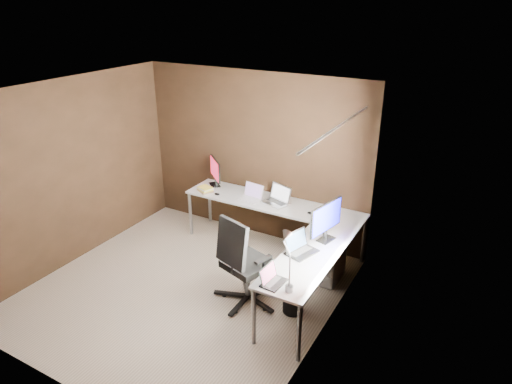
# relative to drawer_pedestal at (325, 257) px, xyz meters

# --- Properties ---
(room) EXTENTS (3.60, 3.60, 2.50)m
(room) POSITION_rel_drawer_pedestal_xyz_m (-1.09, -1.08, 0.98)
(room) COLOR #C3B097
(room) RESTS_ON ground
(desk) EXTENTS (2.65, 2.25, 0.73)m
(desk) POSITION_rel_drawer_pedestal_xyz_m (-0.59, -0.11, 0.38)
(desk) COLOR silver
(desk) RESTS_ON ground
(drawer_pedestal) EXTENTS (0.42, 0.50, 0.60)m
(drawer_pedestal) POSITION_rel_drawer_pedestal_xyz_m (0.00, 0.00, 0.00)
(drawer_pedestal) COLOR silver
(drawer_pedestal) RESTS_ON ground
(monitor_left) EXTENTS (0.38, 0.35, 0.43)m
(monitor_left) POSITION_rel_drawer_pedestal_xyz_m (-2.02, 0.48, 0.67)
(monitor_left) COLOR black
(monitor_left) RESTS_ON desk
(monitor_right) EXTENTS (0.19, 0.58, 0.48)m
(monitor_right) POSITION_rel_drawer_pedestal_xyz_m (0.09, -0.30, 0.70)
(monitor_right) COLOR black
(monitor_right) RESTS_ON desk
(laptop_white) EXTENTS (0.34, 0.27, 0.21)m
(laptop_white) POSITION_rel_drawer_pedestal_xyz_m (-1.28, 0.31, 0.48)
(laptop_white) COLOR silver
(laptop_white) RESTS_ON desk
(laptop_silver) EXTENTS (0.44, 0.37, 0.25)m
(laptop_silver) POSITION_rel_drawer_pedestal_xyz_m (-0.90, 0.38, 0.48)
(laptop_silver) COLOR silver
(laptop_silver) RESTS_ON desk
(laptop_black_big) EXTENTS (0.35, 0.41, 0.24)m
(laptop_black_big) POSITION_rel_drawer_pedestal_xyz_m (-0.06, -0.71, 0.48)
(laptop_black_big) COLOR black
(laptop_black_big) RESTS_ON desk
(laptop_black_small) EXTENTS (0.22, 0.29, 0.19)m
(laptop_black_small) POSITION_rel_drawer_pedestal_xyz_m (-0.06, -1.41, 0.47)
(laptop_black_small) COLOR black
(laptop_black_small) RESTS_ON desk
(book_stack) EXTENTS (0.28, 0.26, 0.07)m
(book_stack) POSITION_rel_drawer_pedestal_xyz_m (-2.02, 0.21, 0.46)
(book_stack) COLOR #A67F59
(book_stack) RESTS_ON desk
(mouse_left) EXTENTS (0.10, 0.07, 0.03)m
(mouse_left) POSITION_rel_drawer_pedestal_xyz_m (-1.79, 0.17, 0.45)
(mouse_left) COLOR black
(mouse_left) RESTS_ON desk
(mouse_corner) EXTENTS (0.09, 0.08, 0.03)m
(mouse_corner) POSITION_rel_drawer_pedestal_xyz_m (-0.34, 0.26, 0.45)
(mouse_corner) COLOR black
(mouse_corner) RESTS_ON desk
(desk_lamp) EXTENTS (0.19, 0.23, 0.62)m
(desk_lamp) POSITION_rel_drawer_pedestal_xyz_m (0.09, -1.39, 0.82)
(desk_lamp) COLOR slate
(desk_lamp) RESTS_ON desk
(office_chair) EXTENTS (0.64, 0.67, 1.15)m
(office_chair) POSITION_rel_drawer_pedestal_xyz_m (-0.65, -0.96, 0.04)
(office_chair) COLOR black
(office_chair) RESTS_ON ground
(wastebasket) EXTENTS (0.27, 0.27, 0.28)m
(wastebasket) POSITION_rel_drawer_pedestal_xyz_m (-0.05, -0.86, -0.16)
(wastebasket) COLOR black
(wastebasket) RESTS_ON ground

